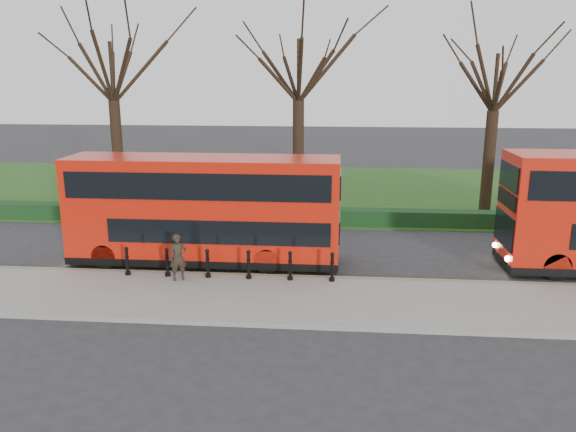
{
  "coord_description": "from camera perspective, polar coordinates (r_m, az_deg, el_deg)",
  "views": [
    {
      "loc": [
        4.03,
        -19.95,
        7.21
      ],
      "look_at": [
        2.27,
        0.5,
        2.0
      ],
      "focal_mm": 35.0,
      "sensor_mm": 36.0,
      "label": 1
    }
  ],
  "objects": [
    {
      "name": "tree_mid",
      "position": [
        30.02,
        1.09,
        15.27
      ],
      "size": [
        6.83,
        6.83,
        10.66
      ],
      "color": "black",
      "rests_on": "ground"
    },
    {
      "name": "tree_right",
      "position": [
        30.99,
        20.39,
        13.18
      ],
      "size": [
        6.26,
        6.26,
        9.78
      ],
      "color": "black",
      "rests_on": "ground"
    },
    {
      "name": "yellow_line_inner",
      "position": [
        21.13,
        -6.4,
        -5.79
      ],
      "size": [
        60.0,
        0.1,
        0.01
      ],
      "primitive_type": "cube",
      "color": "yellow",
      "rests_on": "ground"
    },
    {
      "name": "pedestrian",
      "position": [
        20.03,
        -11.1,
        -4.16
      ],
      "size": [
        0.71,
        0.61,
        1.66
      ],
      "primitive_type": "imported",
      "rotation": [
        0.0,
        0.0,
        0.41
      ],
      "color": "black",
      "rests_on": "pavement"
    },
    {
      "name": "bus_lead",
      "position": [
        21.88,
        -8.53,
        0.55
      ],
      "size": [
        10.43,
        2.4,
        4.15
      ],
      "color": "red",
      "rests_on": "ground"
    },
    {
      "name": "ground",
      "position": [
        21.59,
        -6.14,
        -5.35
      ],
      "size": [
        120.0,
        120.0,
        0.0
      ],
      "primitive_type": "plane",
      "color": "#28282B",
      "rests_on": "ground"
    },
    {
      "name": "hedge",
      "position": [
        27.9,
        -3.53,
        0.09
      ],
      "size": [
        60.0,
        0.9,
        0.8
      ],
      "primitive_type": "cube",
      "color": "black",
      "rests_on": "ground"
    },
    {
      "name": "bollard_row",
      "position": [
        20.07,
        -6.11,
        -4.92
      ],
      "size": [
        7.52,
        0.15,
        1.0
      ],
      "color": "black",
      "rests_on": "pavement"
    },
    {
      "name": "pavement",
      "position": [
        18.83,
        -7.89,
        -8.17
      ],
      "size": [
        60.0,
        4.0,
        0.15
      ],
      "primitive_type": "cube",
      "color": "gray",
      "rests_on": "ground"
    },
    {
      "name": "yellow_line_outer",
      "position": [
        20.95,
        -6.5,
        -5.97
      ],
      "size": [
        60.0,
        0.1,
        0.01
      ],
      "primitive_type": "cube",
      "color": "yellow",
      "rests_on": "ground"
    },
    {
      "name": "grass_verge",
      "position": [
        35.91,
        -1.62,
        2.7
      ],
      "size": [
        60.0,
        18.0,
        0.06
      ],
      "primitive_type": "cube",
      "color": "#214818",
      "rests_on": "ground"
    },
    {
      "name": "tree_left",
      "position": [
        32.28,
        -17.52,
        14.43
      ],
      "size": [
        6.76,
        6.76,
        10.56
      ],
      "color": "black",
      "rests_on": "ground"
    },
    {
      "name": "kerb",
      "position": [
        20.65,
        -6.67,
        -6.08
      ],
      "size": [
        60.0,
        0.25,
        0.16
      ],
      "primitive_type": "cube",
      "color": "slate",
      "rests_on": "ground"
    }
  ]
}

